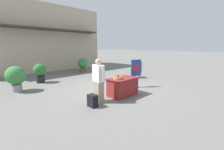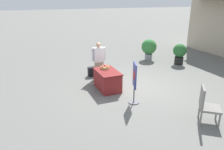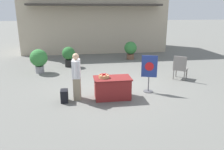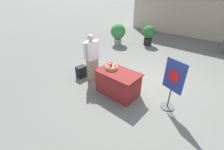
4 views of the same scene
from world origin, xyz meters
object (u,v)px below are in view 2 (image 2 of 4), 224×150
Objects in this scene: backpack at (92,72)px; poster_board at (134,82)px; potted_plant_near_right at (180,52)px; potted_plant_far_right at (149,48)px; patio_chair at (206,104)px; apple_basket at (105,67)px; person_visitor at (99,61)px; display_table at (107,80)px.

backpack is 3.15m from poster_board.
potted_plant_far_right is at bearing -143.62° from potted_plant_near_right.
poster_board is at bearing 163.26° from patio_chair.
potted_plant_near_right is at bearing -125.52° from poster_board.
backpack is at bearing 148.25° from patio_chair.
potted_plant_near_right is (-3.08, 4.35, -0.12)m from poster_board.
backpack is 4.09m from potted_plant_far_right.
backpack is (-1.35, -0.12, -0.59)m from apple_basket.
person_visitor is 4.67m from potted_plant_near_right.
poster_board is (3.07, 0.48, 0.55)m from backpack.
potted_plant_near_right is (-4.92, 3.07, 0.06)m from patio_chair.
backpack is 0.40× the size of patio_chair.
backpack is at bearing -174.75° from apple_basket.
backpack is at bearing -151.78° from person_visitor.
apple_basket reaches higher than backpack.
apple_basket is at bearing 0.42° from person_visitor.
person_visitor reaches higher than backpack.
poster_board reaches higher than backpack.
poster_board is 1.19× the size of potted_plant_far_right.
display_table is 0.52m from apple_basket.
potted_plant_far_right reaches higher than apple_basket.
apple_basket is 0.92m from person_visitor.
poster_board is at bearing 10.81° from person_visitor.
display_table is 1.20× the size of patio_chair.
patio_chair is at bearing 24.68° from apple_basket.
potted_plant_near_right reaches higher than backpack.
poster_board is (1.43, 0.39, 0.39)m from display_table.
patio_chair is (4.48, 1.57, -0.24)m from person_visitor.
potted_plant_far_right reaches higher than patio_chair.
potted_plant_near_right is at bearing 106.06° from apple_basket.
display_table is 1.53m from poster_board.
person_visitor is at bearing -63.37° from potted_plant_far_right.
backpack is 4.85m from potted_plant_near_right.
poster_board is (1.72, 0.36, -0.04)m from apple_basket.
poster_board is at bearing -54.74° from potted_plant_near_right.
potted_plant_far_right is (-3.03, 3.72, 0.32)m from display_table.
patio_chair reaches higher than backpack.
display_table is 1.18× the size of potted_plant_near_right.
person_visitor reaches higher than patio_chair.
apple_basket is 1.48m from backpack.
apple_basket is at bearing 174.22° from display_table.
person_visitor is 1.37× the size of potted_plant_far_right.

